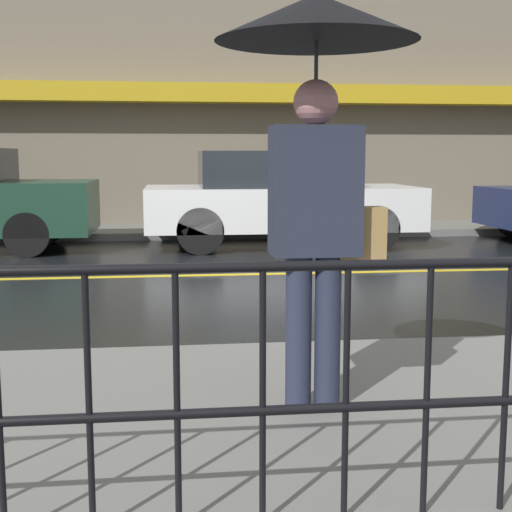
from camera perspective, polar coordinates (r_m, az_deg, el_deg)
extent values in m
plane|color=black|center=(8.66, -3.66, -1.54)|extent=(80.00, 80.00, 0.00)
cube|color=slate|center=(3.79, 0.64, -13.26)|extent=(28.00, 2.72, 0.13)
cube|color=slate|center=(13.17, -4.76, 2.02)|extent=(28.00, 1.79, 0.13)
cube|color=gold|center=(8.66, -3.66, -1.52)|extent=(25.20, 0.12, 0.01)
cube|color=#706656|center=(14.18, -5.04, 12.36)|extent=(28.00, 0.30, 5.02)
cube|color=#B79319|center=(13.76, -4.98, 12.85)|extent=(16.80, 0.55, 0.35)
cylinder|color=black|center=(2.47, 4.01, -0.80)|extent=(12.00, 0.04, 0.04)
cylinder|color=black|center=(2.59, 3.90, -12.12)|extent=(12.00, 0.04, 0.04)
cylinder|color=black|center=(2.55, -13.22, -11.53)|extent=(0.02, 0.02, 0.94)
cylinder|color=black|center=(2.54, -6.33, -11.49)|extent=(0.02, 0.02, 0.94)
cylinder|color=black|center=(2.56, 0.54, -11.30)|extent=(0.02, 0.02, 0.94)
cylinder|color=black|center=(2.61, 7.21, -10.95)|extent=(0.02, 0.02, 0.94)
cylinder|color=black|center=(2.70, 13.51, -10.49)|extent=(0.02, 0.02, 0.94)
cylinder|color=black|center=(2.81, 19.35, -9.95)|extent=(0.02, 0.02, 0.94)
cylinder|color=#23283D|center=(3.70, 3.42, -6.16)|extent=(0.13, 0.13, 0.82)
cylinder|color=#23283D|center=(3.73, 5.75, -6.07)|extent=(0.13, 0.13, 0.82)
cube|color=#232838|center=(3.61, 4.72, 5.23)|extent=(0.44, 0.27, 0.65)
sphere|color=tan|center=(3.61, 4.80, 12.15)|extent=(0.22, 0.22, 0.22)
cylinder|color=#262628|center=(3.61, 4.79, 11.01)|extent=(0.02, 0.02, 0.73)
cone|color=black|center=(3.66, 4.88, 18.48)|extent=(1.00, 1.00, 0.23)
cube|color=#9E7A47|center=(3.68, 8.39, 1.59)|extent=(0.24, 0.12, 0.30)
cylinder|color=black|center=(12.26, -16.41, 2.49)|extent=(0.65, 0.22, 0.65)
cylinder|color=black|center=(10.69, -17.82, 1.66)|extent=(0.65, 0.22, 0.65)
cube|color=silver|center=(11.39, 1.99, 3.93)|extent=(4.27, 1.91, 0.66)
cube|color=#1E2328|center=(11.34, 1.15, 6.99)|extent=(2.22, 1.76, 0.56)
cylinder|color=black|center=(12.51, 7.40, 2.97)|extent=(0.69, 0.22, 0.69)
cylinder|color=black|center=(10.88, 9.58, 2.17)|extent=(0.69, 0.22, 0.69)
cylinder|color=black|center=(12.13, -4.82, 2.85)|extent=(0.69, 0.22, 0.69)
cylinder|color=black|center=(10.45, -4.49, 2.02)|extent=(0.69, 0.22, 0.69)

